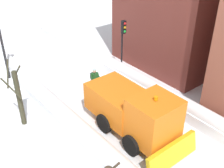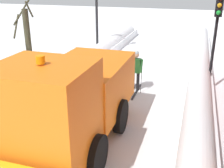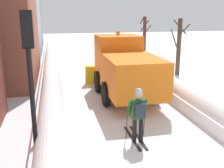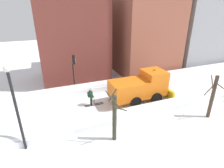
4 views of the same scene
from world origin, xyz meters
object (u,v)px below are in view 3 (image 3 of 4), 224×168
plow_truck (125,67)px  bare_tree_mid (179,46)px  bare_tree_far (144,38)px  traffic_light_pole (30,61)px  skier (138,113)px

plow_truck → bare_tree_mid: 6.03m
plow_truck → bare_tree_far: bare_tree_far is taller
plow_truck → bare_tree_far: bearing=65.9°
plow_truck → bare_tree_mid: bare_tree_mid is taller
traffic_light_pole → bare_tree_far: traffic_light_pole is taller
bare_tree_far → bare_tree_mid: bearing=-87.0°
plow_truck → skier: size_ratio=3.31×
skier → bare_tree_far: bare_tree_far is taller
bare_tree_far → traffic_light_pole: bearing=-118.5°
plow_truck → traffic_light_pole: (-3.92, -5.53, 1.43)m
skier → traffic_light_pole: 3.72m
traffic_light_pole → bare_tree_mid: size_ratio=1.12×
plow_truck → traffic_light_pole: traffic_light_pole is taller
skier → traffic_light_pole: (-3.10, -0.79, 1.91)m
skier → bare_tree_mid: (5.48, 8.55, 0.92)m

